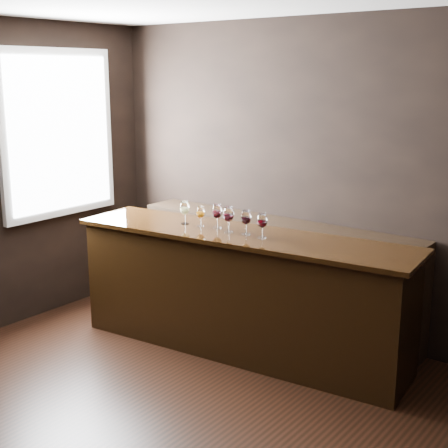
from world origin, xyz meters
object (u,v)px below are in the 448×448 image
Objects in this scene: glass_red_b at (228,215)px; glass_red_c at (246,218)px; bar_counter at (241,295)px; glass_amber at (200,213)px; glass_red_a at (217,212)px; glass_red_d at (262,221)px; glass_white at (185,208)px; back_bar_shelf at (273,274)px.

glass_red_c is at bearing 12.54° from glass_red_b.
glass_red_c reaches higher than bar_counter.
glass_red_a is at bearing 13.54° from glass_amber.
glass_red_a is 1.03× the size of glass_red_d.
glass_white is 0.32m from glass_red_a.
glass_white is at bearing -178.71° from glass_red_d.
glass_white is 0.98× the size of glass_red_a.
back_bar_shelf is 15.93× the size of glass_amber.
glass_red_c and glass_red_d have the same top height.
glass_white reaches higher than bar_counter.
glass_red_a is 0.32m from glass_red_c.
glass_amber is at bearing -178.31° from glass_red_c.
back_bar_shelf is 13.90× the size of glass_red_d.
glass_white reaches higher than glass_amber.
glass_red_d is at bearing -65.00° from back_bar_shelf.
glass_red_a is at bearing 10.06° from glass_white.
glass_red_c is 1.00× the size of glass_red_d.
glass_amber is at bearing 179.90° from glass_red_d.
back_bar_shelf reaches higher than bar_counter.
glass_red_b reaches higher than glass_amber.
glass_red_a is at bearing -108.24° from back_bar_shelf.
bar_counter is 0.78m from glass_amber.
glass_red_b is 0.32m from glass_red_d.
bar_counter is at bearing -3.73° from glass_red_a.
glass_red_b reaches higher than glass_red_d.
glass_red_a is at bearing 175.92° from glass_red_c.
bar_counter is 0.71m from glass_red_d.
glass_white is (-0.51, -0.64, 0.67)m from back_bar_shelf.
glass_amber is 0.32m from glass_red_b.
back_bar_shelf is at bearing 51.74° from glass_white.
glass_red_d reaches higher than back_bar_shelf.
bar_counter is 13.09× the size of glass_red_b.
glass_red_b reaches higher than back_bar_shelf.
glass_amber is at bearing 6.74° from glass_white.
back_bar_shelf is at bearing 115.00° from glass_red_d.
back_bar_shelf is at bearing 101.47° from glass_red_c.
glass_red_d is (0.29, -0.63, 0.67)m from back_bar_shelf.
glass_red_a reaches higher than bar_counter.
glass_white is 0.16m from glass_amber.
glass_white reaches higher than glass_red_d.
glass_red_a is 0.17m from glass_red_b.
glass_red_b is at bearing -176.57° from glass_red_d.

